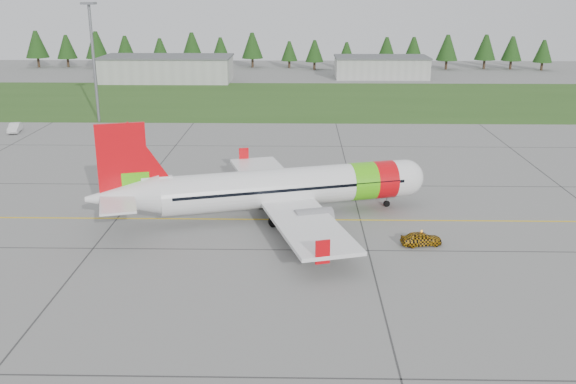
{
  "coord_description": "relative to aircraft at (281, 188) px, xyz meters",
  "views": [
    {
      "loc": [
        3.82,
        -53.64,
        22.57
      ],
      "look_at": [
        2.63,
        6.29,
        3.51
      ],
      "focal_mm": 40.0,
      "sensor_mm": 36.0,
      "label": 1
    }
  ],
  "objects": [
    {
      "name": "aircraft",
      "position": [
        0.0,
        0.0,
        0.0
      ],
      "size": [
        34.27,
        32.35,
        10.63
      ],
      "rotation": [
        0.0,
        0.0,
        0.28
      ],
      "color": "white",
      "rests_on": "ground"
    },
    {
      "name": "service_van",
      "position": [
        -44.96,
        39.86,
        -0.77
      ],
      "size": [
        1.86,
        1.79,
        4.6
      ],
      "primitive_type": "imported",
      "rotation": [
        0.0,
        0.0,
        0.19
      ],
      "color": "silver",
      "rests_on": "ground"
    },
    {
      "name": "ground",
      "position": [
        -1.81,
        -9.05,
        -3.07
      ],
      "size": [
        320.0,
        320.0,
        0.0
      ],
      "primitive_type": "plane",
      "color": "gray",
      "rests_on": "ground"
    },
    {
      "name": "taxi_guideline",
      "position": [
        -1.81,
        -1.05,
        -3.05
      ],
      "size": [
        120.0,
        0.25,
        0.02
      ],
      "primitive_type": "cube",
      "color": "gold",
      "rests_on": "ground"
    },
    {
      "name": "treeline",
      "position": [
        -1.81,
        128.95,
        1.93
      ],
      "size": [
        160.0,
        8.0,
        10.0
      ],
      "primitive_type": null,
      "color": "#1C3F14",
      "rests_on": "ground"
    },
    {
      "name": "floodlight_mast",
      "position": [
        -33.81,
        48.95,
        6.93
      ],
      "size": [
        0.5,
        0.5,
        20.0
      ],
      "primitive_type": "cylinder",
      "color": "slate",
      "rests_on": "ground"
    },
    {
      "name": "hangar_east",
      "position": [
        23.19,
        108.95,
        -0.47
      ],
      "size": [
        24.0,
        12.0,
        5.2
      ],
      "primitive_type": "cube",
      "color": "#A8A8A3",
      "rests_on": "ground"
    },
    {
      "name": "grass_strip",
      "position": [
        -1.81,
        72.95,
        -3.05
      ],
      "size": [
        320.0,
        50.0,
        0.03
      ],
      "primitive_type": "cube",
      "color": "#30561E",
      "rests_on": "ground"
    },
    {
      "name": "follow_me_car",
      "position": [
        13.17,
        -7.64,
        -1.19
      ],
      "size": [
        1.5,
        1.69,
        3.74
      ],
      "primitive_type": "imported",
      "rotation": [
        0.0,
        0.0,
        1.73
      ],
      "color": "orange",
      "rests_on": "ground"
    },
    {
      "name": "hangar_west",
      "position": [
        -31.81,
        100.95,
        -0.07
      ],
      "size": [
        32.0,
        14.0,
        6.0
      ],
      "primitive_type": "cube",
      "color": "#A8A8A3",
      "rests_on": "ground"
    }
  ]
}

